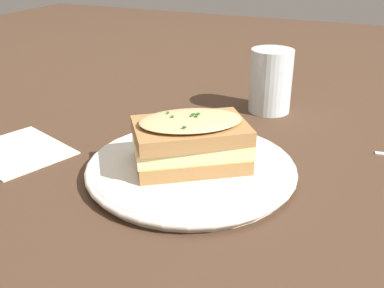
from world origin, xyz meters
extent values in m
plane|color=#473021|center=(0.00, 0.00, 0.00)|extent=(2.40, 2.40, 0.00)
cylinder|color=silver|center=(0.00, -0.03, 0.01)|extent=(0.26, 0.26, 0.02)
torus|color=silver|center=(0.00, -0.03, 0.01)|extent=(0.27, 0.27, 0.01)
cube|color=#A37542|center=(0.00, -0.03, 0.02)|extent=(0.17, 0.15, 0.02)
cube|color=#EFDB93|center=(0.00, -0.03, 0.04)|extent=(0.17, 0.15, 0.02)
cube|color=#A37542|center=(0.00, -0.03, 0.06)|extent=(0.17, 0.16, 0.02)
ellipsoid|color=#DBBC7F|center=(0.00, -0.03, 0.08)|extent=(0.15, 0.14, 0.01)
cube|color=#2D6028|center=(-0.02, -0.04, 0.08)|extent=(0.00, 0.01, 0.00)
cube|color=#2D6028|center=(0.01, -0.06, 0.08)|extent=(0.00, 0.00, 0.00)
cube|color=#2D6028|center=(0.00, -0.02, 0.08)|extent=(0.00, 0.00, 0.00)
cube|color=#2D6028|center=(-0.03, -0.03, 0.08)|extent=(0.00, 0.00, 0.00)
cube|color=#2D6028|center=(0.00, -0.03, 0.08)|extent=(0.00, 0.00, 0.00)
cube|color=#2D6028|center=(0.01, -0.02, 0.08)|extent=(0.00, 0.01, 0.00)
cube|color=#2D6028|center=(0.01, -0.03, 0.08)|extent=(0.00, 0.01, 0.00)
cube|color=#2D6028|center=(0.00, -0.02, 0.08)|extent=(0.00, 0.00, 0.00)
cylinder|color=silver|center=(0.03, 0.24, 0.05)|extent=(0.07, 0.07, 0.11)
cube|color=silver|center=(-0.25, -0.07, 0.00)|extent=(0.17, 0.15, 0.00)
camera|label=1|loc=(0.21, -0.50, 0.28)|focal=42.00mm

